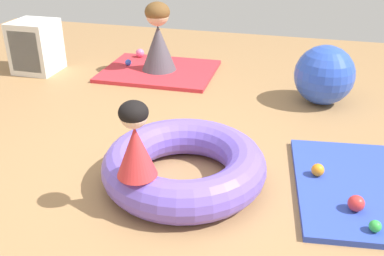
% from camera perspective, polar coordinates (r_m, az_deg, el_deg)
% --- Properties ---
extents(ground_plane, '(8.00, 8.00, 0.00)m').
position_cam_1_polar(ground_plane, '(2.93, -2.36, -7.35)').
color(ground_plane, '#9E7549').
extents(gym_mat_near_right, '(1.23, 0.99, 0.04)m').
position_cam_1_polar(gym_mat_near_right, '(4.92, -4.27, 7.40)').
color(gym_mat_near_right, red).
rests_on(gym_mat_near_right, ground).
extents(inflatable_cushion, '(1.08, 1.08, 0.26)m').
position_cam_1_polar(inflatable_cushion, '(2.88, -1.04, -4.86)').
color(inflatable_cushion, '#7056D1').
rests_on(inflatable_cushion, ground).
extents(child_in_red, '(0.32, 0.32, 0.46)m').
position_cam_1_polar(child_in_red, '(2.45, -7.40, -1.61)').
color(child_in_red, red).
rests_on(child_in_red, inflatable_cushion).
extents(adult_seated, '(0.47, 0.47, 0.73)m').
position_cam_1_polar(adult_seated, '(4.81, -4.42, 11.64)').
color(adult_seated, '#4C4751').
rests_on(adult_seated, gym_mat_near_right).
extents(play_ball_pink, '(0.10, 0.10, 0.10)m').
position_cam_1_polar(play_ball_pink, '(5.35, -6.78, 9.68)').
color(play_ball_pink, pink).
rests_on(play_ball_pink, gym_mat_near_right).
extents(play_ball_red, '(0.10, 0.10, 0.10)m').
position_cam_1_polar(play_ball_red, '(2.78, 20.58, -9.16)').
color(play_ball_red, red).
rests_on(play_ball_red, gym_mat_near_left).
extents(play_ball_green, '(0.07, 0.07, 0.07)m').
position_cam_1_polar(play_ball_green, '(2.67, 22.73, -11.70)').
color(play_ball_green, green).
rests_on(play_ball_green, gym_mat_near_left).
extents(play_ball_blue, '(0.07, 0.07, 0.07)m').
position_cam_1_polar(play_ball_blue, '(5.07, -8.30, 8.45)').
color(play_ball_blue, blue).
rests_on(play_ball_blue, gym_mat_near_right).
extents(play_ball_orange, '(0.09, 0.09, 0.09)m').
position_cam_1_polar(play_ball_orange, '(3.04, 16.05, -5.26)').
color(play_ball_orange, orange).
rests_on(play_ball_orange, gym_mat_near_left).
extents(exercise_ball_large, '(0.55, 0.55, 0.55)m').
position_cam_1_polar(exercise_ball_large, '(4.21, 16.83, 6.61)').
color(exercise_ball_large, blue).
rests_on(exercise_ball_large, ground).
extents(storage_cube, '(0.44, 0.44, 0.56)m').
position_cam_1_polar(storage_cube, '(5.16, -19.80, 9.86)').
color(storage_cube, silver).
rests_on(storage_cube, ground).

